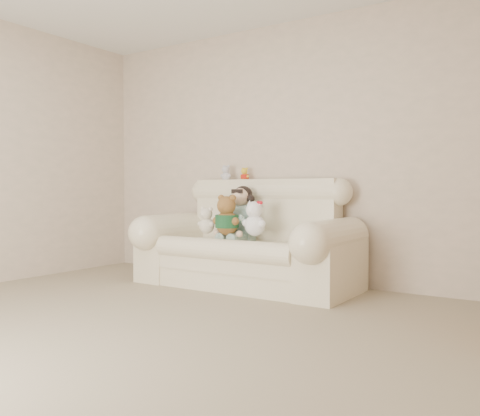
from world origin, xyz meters
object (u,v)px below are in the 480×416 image
(white_cat, at_px, (255,215))
(cream_teddy, at_px, (207,218))
(seated_child, at_px, (241,213))
(brown_teddy, at_px, (227,211))
(sofa, at_px, (246,232))

(white_cat, xyz_separation_m, cream_teddy, (-0.51, -0.05, -0.04))
(white_cat, bearing_deg, seated_child, 127.77)
(brown_teddy, bearing_deg, white_cat, -0.43)
(brown_teddy, distance_m, white_cat, 0.27)
(brown_teddy, relative_size, cream_teddy, 1.46)
(seated_child, relative_size, brown_teddy, 1.25)
(sofa, bearing_deg, seated_child, 143.59)
(cream_teddy, bearing_deg, sofa, 3.38)
(brown_teddy, height_order, cream_teddy, brown_teddy)
(seated_child, bearing_deg, cream_teddy, -144.10)
(white_cat, bearing_deg, brown_teddy, 175.83)
(sofa, distance_m, seated_child, 0.22)
(sofa, height_order, brown_teddy, sofa)
(sofa, bearing_deg, cream_teddy, -157.68)
(seated_child, bearing_deg, sofa, -43.06)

